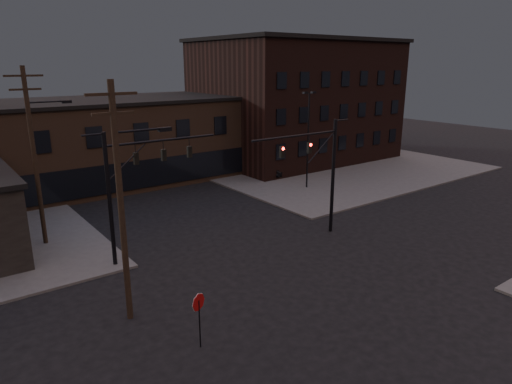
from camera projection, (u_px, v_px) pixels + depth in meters
ground at (307, 278)px, 25.54m from camera, size 140.00×140.00×0.00m
sidewalk_ne at (316, 162)px, 55.15m from camera, size 30.00×30.00×0.15m
building_row at (118, 142)px, 46.02m from camera, size 40.00×12.00×8.00m
building_right at (295, 102)px, 56.34m from camera, size 22.00×16.00×14.00m
traffic_signal_near at (322, 166)px, 30.75m from camera, size 7.12×0.24×8.00m
traffic_signal_far at (130, 181)px, 26.46m from camera, size 7.12×0.24×8.00m
stop_sign at (199, 308)px, 18.89m from camera, size 0.72×0.33×2.48m
utility_pole_near at (122, 199)px, 20.04m from camera, size 3.70×0.28×11.00m
utility_pole_mid at (35, 154)px, 28.64m from camera, size 3.70×0.28×11.50m
lot_light_a at (308, 131)px, 42.32m from camera, size 1.50×0.28×9.14m
lot_light_b at (317, 121)px, 49.63m from camera, size 1.50×0.28×9.14m
parked_car_lot_a at (282, 168)px, 48.34m from camera, size 4.66×3.11×1.48m
parked_car_lot_b at (284, 163)px, 50.73m from camera, size 5.63×4.10×1.51m
car_crossing at (144, 176)px, 45.52m from camera, size 1.77×4.93×1.62m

